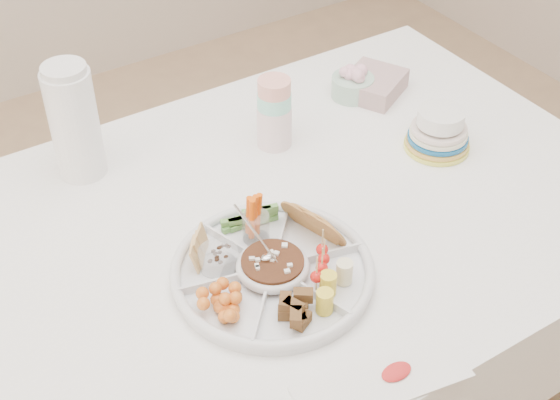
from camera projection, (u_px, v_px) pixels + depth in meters
dining_table at (281, 334)px, 1.86m from camera, size 1.52×1.02×0.76m
party_tray at (273, 269)px, 1.47m from camera, size 0.45×0.45×0.04m
bean_dip at (273, 266)px, 1.46m from camera, size 0.14×0.14×0.04m
tortillas at (316, 225)px, 1.53m from camera, size 0.13×0.13×0.06m
carrot_cucumber at (251, 210)px, 1.53m from camera, size 0.13×0.13×0.10m
pita_raisins at (205, 252)px, 1.47m from camera, size 0.13×0.13×0.06m
cherries at (225, 303)px, 1.38m from camera, size 0.13×0.13×0.04m
granola_chunks at (297, 313)px, 1.36m from camera, size 0.11×0.11×0.04m
banana_tomato at (342, 264)px, 1.42m from camera, size 0.12×0.12×0.08m
cup_stack at (274, 103)px, 1.74m from camera, size 0.09×0.09×0.22m
thermos at (74, 120)px, 1.65m from camera, size 0.11×0.11×0.27m
flower_bowl at (353, 82)px, 1.95m from camera, size 0.12×0.12×0.08m
napkin_stack at (373, 85)px, 1.97m from camera, size 0.20×0.19×0.05m
plate_stack at (439, 130)px, 1.77m from camera, size 0.19×0.19×0.10m
placemat at (382, 382)px, 1.29m from camera, size 0.31×0.15×0.01m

